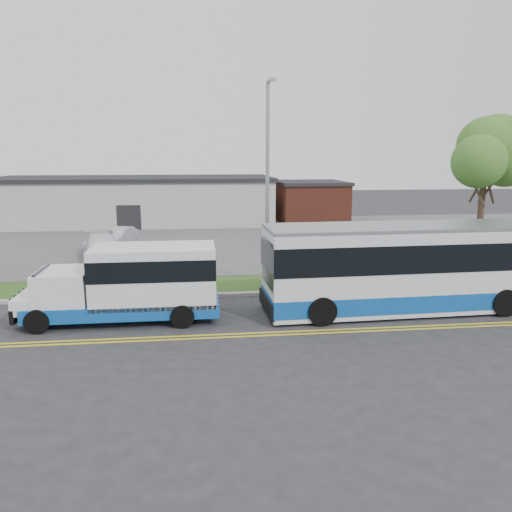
{
  "coord_description": "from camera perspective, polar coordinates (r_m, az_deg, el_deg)",
  "views": [
    {
      "loc": [
        -0.39,
        -20.72,
        6.24
      ],
      "look_at": [
        2.39,
        2.2,
        1.6
      ],
      "focal_mm": 35.0,
      "sensor_mm": 36.0,
      "label": 1
    }
  ],
  "objects": [
    {
      "name": "lane_line_north",
      "position": [
        17.99,
        -5.3,
        -8.97
      ],
      "size": [
        70.0,
        0.12,
        0.01
      ],
      "primitive_type": "cube",
      "color": "yellow",
      "rests_on": "ground"
    },
    {
      "name": "pedestrian",
      "position": [
        25.39,
        -14.29,
        -0.68
      ],
      "size": [
        0.86,
        0.85,
        2.0
      ],
      "primitive_type": "imported",
      "rotation": [
        0.0,
        0.0,
        3.9
      ],
      "color": "black",
      "rests_on": "verge"
    },
    {
      "name": "grocery_bag_left",
      "position": [
        25.37,
        -14.94,
        -2.66
      ],
      "size": [
        0.32,
        0.32,
        0.32
      ],
      "primitive_type": "sphere",
      "color": "white",
      "rests_on": "verge"
    },
    {
      "name": "parked_car_a",
      "position": [
        34.8,
        -15.64,
        1.99
      ],
      "size": [
        2.56,
        4.64,
        1.45
      ],
      "primitive_type": "imported",
      "rotation": [
        0.0,
        0.0,
        -0.24
      ],
      "color": "#B6B7BE",
      "rests_on": "parking_lot"
    },
    {
      "name": "streetlight_near",
      "position": [
        23.71,
        1.33,
        8.92
      ],
      "size": [
        0.35,
        1.53,
        9.5
      ],
      "color": "gray",
      "rests_on": "verge"
    },
    {
      "name": "grocery_bag_right",
      "position": [
        25.77,
        -13.47,
        -2.37
      ],
      "size": [
        0.32,
        0.32,
        0.32
      ],
      "primitive_type": "sphere",
      "color": "white",
      "rests_on": "verge"
    },
    {
      "name": "ground",
      "position": [
        21.64,
        -5.61,
        -5.45
      ],
      "size": [
        140.0,
        140.0,
        0.0
      ],
      "primitive_type": "plane",
      "color": "#28282B",
      "rests_on": "ground"
    },
    {
      "name": "commercial_building",
      "position": [
        48.22,
        -13.65,
        6.22
      ],
      "size": [
        25.4,
        10.4,
        4.35
      ],
      "color": "#9E9E99",
      "rests_on": "ground"
    },
    {
      "name": "parking_lot",
      "position": [
        38.23,
        -6.24,
        1.98
      ],
      "size": [
        80.0,
        25.0,
        0.1
      ],
      "primitive_type": "cube",
      "color": "#4C4C4F",
      "rests_on": "ground"
    },
    {
      "name": "tree_east",
      "position": [
        27.74,
        24.76,
        10.27
      ],
      "size": [
        5.2,
        5.2,
        8.33
      ],
      "color": "#31271B",
      "rests_on": "verge"
    },
    {
      "name": "brick_wing",
      "position": [
        48.16,
        6.22,
        6.2
      ],
      "size": [
        6.3,
        7.3,
        3.9
      ],
      "color": "brown",
      "rests_on": "ground"
    },
    {
      "name": "parked_car_b",
      "position": [
        31.89,
        -17.24,
        1.1
      ],
      "size": [
        3.27,
        5.45,
        1.48
      ],
      "primitive_type": "imported",
      "rotation": [
        0.0,
        0.0,
        0.25
      ],
      "color": "white",
      "rests_on": "parking_lot"
    },
    {
      "name": "verge",
      "position": [
        24.42,
        -5.78,
        -3.38
      ],
      "size": [
        80.0,
        3.3,
        0.1
      ],
      "primitive_type": "cube",
      "color": "#2F541C",
      "rests_on": "ground"
    },
    {
      "name": "shuttle_bus",
      "position": [
        19.64,
        -13.66,
        -2.81
      ],
      "size": [
        7.56,
        2.57,
        2.88
      ],
      "rotation": [
        0.0,
        0.0,
        -0.0
      ],
      "color": "#0E4999",
      "rests_on": "ground"
    },
    {
      "name": "curb",
      "position": [
        22.68,
        -5.68,
        -4.47
      ],
      "size": [
        80.0,
        0.3,
        0.15
      ],
      "primitive_type": "cube",
      "color": "#9E9B93",
      "rests_on": "ground"
    },
    {
      "name": "transit_bus",
      "position": [
        21.43,
        18.15,
        -1.21
      ],
      "size": [
        12.82,
        3.39,
        3.53
      ],
      "rotation": [
        0.0,
        0.0,
        0.03
      ],
      "color": "silver",
      "rests_on": "ground"
    },
    {
      "name": "lane_line_south",
      "position": [
        17.71,
        -5.27,
        -9.3
      ],
      "size": [
        70.0,
        0.12,
        0.01
      ],
      "primitive_type": "cube",
      "color": "yellow",
      "rests_on": "ground"
    }
  ]
}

